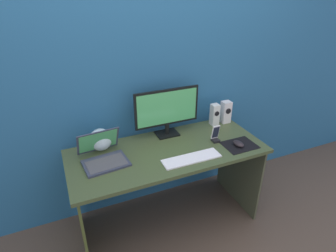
{
  "coord_description": "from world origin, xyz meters",
  "views": [
    {
      "loc": [
        -0.71,
        -1.64,
        1.85
      ],
      "look_at": [
        -0.0,
        -0.02,
        0.93
      ],
      "focal_mm": 30.05,
      "sensor_mm": 36.0,
      "label": 1
    }
  ],
  "objects_px": {
    "fishbowl": "(101,140)",
    "keyboard_external": "(192,158)",
    "speaker_right": "(226,112)",
    "speaker_near_monitor": "(215,115)",
    "phone_in_dock": "(215,136)",
    "monitor": "(167,110)",
    "laptop": "(103,156)",
    "mouse": "(239,144)"
  },
  "relations": [
    {
      "from": "fishbowl",
      "to": "keyboard_external",
      "type": "bearing_deg",
      "value": -34.85
    },
    {
      "from": "speaker_right",
      "to": "speaker_near_monitor",
      "type": "distance_m",
      "value": 0.11
    },
    {
      "from": "fishbowl",
      "to": "phone_in_dock",
      "type": "xyz_separation_m",
      "value": [
        0.85,
        -0.24,
        -0.03
      ]
    },
    {
      "from": "keyboard_external",
      "to": "monitor",
      "type": "bearing_deg",
      "value": 92.95
    },
    {
      "from": "laptop",
      "to": "mouse",
      "type": "xyz_separation_m",
      "value": [
        0.99,
        -0.21,
        -0.02
      ]
    },
    {
      "from": "monitor",
      "to": "speaker_near_monitor",
      "type": "distance_m",
      "value": 0.47
    },
    {
      "from": "speaker_right",
      "to": "phone_in_dock",
      "type": "bearing_deg",
      "value": -135.47
    },
    {
      "from": "fishbowl",
      "to": "mouse",
      "type": "relative_size",
      "value": 1.69
    },
    {
      "from": "speaker_right",
      "to": "mouse",
      "type": "distance_m",
      "value": 0.42
    },
    {
      "from": "keyboard_external",
      "to": "phone_in_dock",
      "type": "height_order",
      "value": "phone_in_dock"
    },
    {
      "from": "laptop",
      "to": "mouse",
      "type": "distance_m",
      "value": 1.01
    },
    {
      "from": "mouse",
      "to": "keyboard_external",
      "type": "bearing_deg",
      "value": 175.92
    },
    {
      "from": "monitor",
      "to": "keyboard_external",
      "type": "bearing_deg",
      "value": -87.51
    },
    {
      "from": "laptop",
      "to": "fishbowl",
      "type": "relative_size",
      "value": 1.95
    },
    {
      "from": "speaker_near_monitor",
      "to": "fishbowl",
      "type": "xyz_separation_m",
      "value": [
        -0.99,
        -0.01,
        -0.01
      ]
    },
    {
      "from": "fishbowl",
      "to": "mouse",
      "type": "distance_m",
      "value": 1.04
    },
    {
      "from": "speaker_near_monitor",
      "to": "fishbowl",
      "type": "height_order",
      "value": "speaker_near_monitor"
    },
    {
      "from": "speaker_right",
      "to": "fishbowl",
      "type": "distance_m",
      "value": 1.11
    },
    {
      "from": "keyboard_external",
      "to": "mouse",
      "type": "xyz_separation_m",
      "value": [
        0.41,
        0.01,
        0.02
      ]
    },
    {
      "from": "speaker_near_monitor",
      "to": "laptop",
      "type": "height_order",
      "value": "laptop"
    },
    {
      "from": "speaker_near_monitor",
      "to": "fishbowl",
      "type": "distance_m",
      "value": 0.99
    },
    {
      "from": "laptop",
      "to": "phone_in_dock",
      "type": "bearing_deg",
      "value": -5.04
    },
    {
      "from": "monitor",
      "to": "mouse",
      "type": "relative_size",
      "value": 5.37
    },
    {
      "from": "speaker_near_monitor",
      "to": "phone_in_dock",
      "type": "xyz_separation_m",
      "value": [
        -0.15,
        -0.26,
        -0.05
      ]
    },
    {
      "from": "monitor",
      "to": "laptop",
      "type": "bearing_deg",
      "value": -162.39
    },
    {
      "from": "keyboard_external",
      "to": "mouse",
      "type": "relative_size",
      "value": 4.3
    },
    {
      "from": "speaker_near_monitor",
      "to": "mouse",
      "type": "relative_size",
      "value": 1.89
    },
    {
      "from": "monitor",
      "to": "mouse",
      "type": "height_order",
      "value": "monitor"
    },
    {
      "from": "keyboard_external",
      "to": "mouse",
      "type": "distance_m",
      "value": 0.41
    },
    {
      "from": "speaker_right",
      "to": "mouse",
      "type": "xyz_separation_m",
      "value": [
        -0.14,
        -0.39,
        -0.08
      ]
    },
    {
      "from": "phone_in_dock",
      "to": "laptop",
      "type": "bearing_deg",
      "value": 174.96
    },
    {
      "from": "laptop",
      "to": "keyboard_external",
      "type": "distance_m",
      "value": 0.62
    },
    {
      "from": "phone_in_dock",
      "to": "speaker_right",
      "type": "bearing_deg",
      "value": 44.53
    },
    {
      "from": "keyboard_external",
      "to": "fishbowl",
      "type": "bearing_deg",
      "value": 145.61
    },
    {
      "from": "speaker_right",
      "to": "laptop",
      "type": "distance_m",
      "value": 1.14
    },
    {
      "from": "fishbowl",
      "to": "keyboard_external",
      "type": "distance_m",
      "value": 0.69
    },
    {
      "from": "keyboard_external",
      "to": "phone_in_dock",
      "type": "bearing_deg",
      "value": 27.75
    },
    {
      "from": "fishbowl",
      "to": "keyboard_external",
      "type": "xyz_separation_m",
      "value": [
        0.56,
        -0.39,
        -0.08
      ]
    },
    {
      "from": "speaker_right",
      "to": "keyboard_external",
      "type": "height_order",
      "value": "speaker_right"
    },
    {
      "from": "monitor",
      "to": "mouse",
      "type": "bearing_deg",
      "value": -42.13
    },
    {
      "from": "mouse",
      "to": "laptop",
      "type": "bearing_deg",
      "value": 161.98
    },
    {
      "from": "mouse",
      "to": "phone_in_dock",
      "type": "height_order",
      "value": "phone_in_dock"
    }
  ]
}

